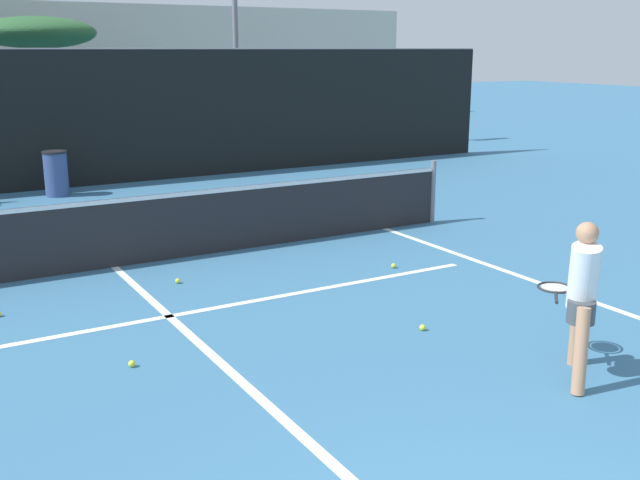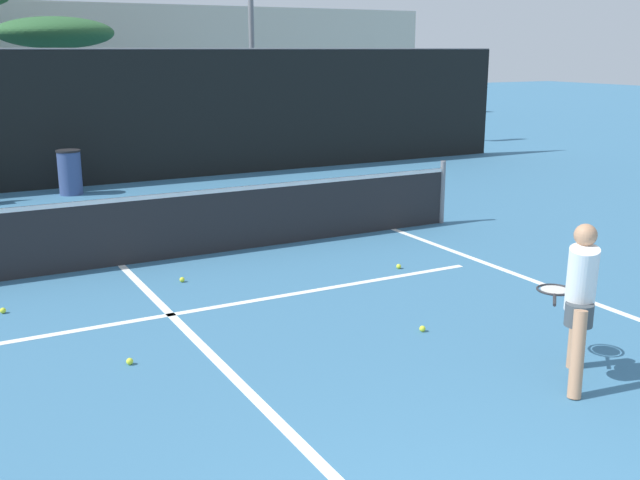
% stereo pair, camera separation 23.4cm
% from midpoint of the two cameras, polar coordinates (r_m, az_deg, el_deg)
% --- Properties ---
extents(court_service_line, '(8.25, 0.10, 0.01)m').
position_cam_midpoint_polar(court_service_line, '(8.60, -10.53, -5.61)').
color(court_service_line, white).
rests_on(court_service_line, ground).
extents(court_center_mark, '(0.10, 7.39, 0.01)m').
position_cam_midpoint_polar(court_center_mark, '(7.34, -6.99, -9.06)').
color(court_center_mark, white).
rests_on(court_center_mark, ground).
extents(court_sideline_right, '(0.10, 8.39, 0.01)m').
position_cam_midpoint_polar(court_sideline_right, '(9.79, 18.42, -3.65)').
color(court_sideline_right, white).
rests_on(court_sideline_right, ground).
extents(net, '(11.09, 0.09, 1.07)m').
position_cam_midpoint_polar(net, '(10.55, -14.48, 0.78)').
color(net, slate).
rests_on(net, ground).
extents(fence_back, '(24.00, 0.06, 2.92)m').
position_cam_midpoint_polar(fence_back, '(16.78, -20.29, 8.53)').
color(fence_back, black).
rests_on(fence_back, ground).
extents(player_practicing, '(0.79, 1.08, 1.44)m').
position_cam_midpoint_polar(player_practicing, '(7.04, 20.06, -4.05)').
color(player_practicing, tan).
rests_on(player_practicing, ground).
extents(tennis_ball_scattered_2, '(0.07, 0.07, 0.07)m').
position_cam_midpoint_polar(tennis_ball_scattered_2, '(10.25, 6.67, -2.01)').
color(tennis_ball_scattered_2, '#D1E033').
rests_on(tennis_ball_scattered_2, ground).
extents(tennis_ball_scattered_3, '(0.07, 0.07, 0.07)m').
position_cam_midpoint_polar(tennis_ball_scattered_3, '(7.37, -13.41, -8.99)').
color(tennis_ball_scattered_3, '#D1E033').
rests_on(tennis_ball_scattered_3, ground).
extents(tennis_ball_scattered_4, '(0.07, 0.07, 0.07)m').
position_cam_midpoint_polar(tennis_ball_scattered_4, '(8.06, 8.64, -6.70)').
color(tennis_ball_scattered_4, '#D1E033').
rests_on(tennis_ball_scattered_4, ground).
extents(tennis_ball_scattered_6, '(0.07, 0.07, 0.07)m').
position_cam_midpoint_polar(tennis_ball_scattered_6, '(9.74, -9.79, -3.00)').
color(tennis_ball_scattered_6, '#D1E033').
rests_on(tennis_ball_scattered_6, ground).
extents(tennis_ball_scattered_8, '(0.07, 0.07, 0.07)m').
position_cam_midpoint_polar(tennis_ball_scattered_8, '(9.18, -22.34, -5.00)').
color(tennis_ball_scattered_8, '#D1E033').
rests_on(tennis_ball_scattered_8, ground).
extents(trash_bin, '(0.49, 0.49, 0.92)m').
position_cam_midpoint_polar(trash_bin, '(16.12, -18.13, 4.93)').
color(trash_bin, '#384C7F').
rests_on(trash_bin, ground).
extents(tree_west, '(3.31, 3.31, 3.81)m').
position_cam_midpoint_polar(tree_west, '(23.48, -19.25, 14.59)').
color(tree_west, brown).
rests_on(tree_west, ground).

